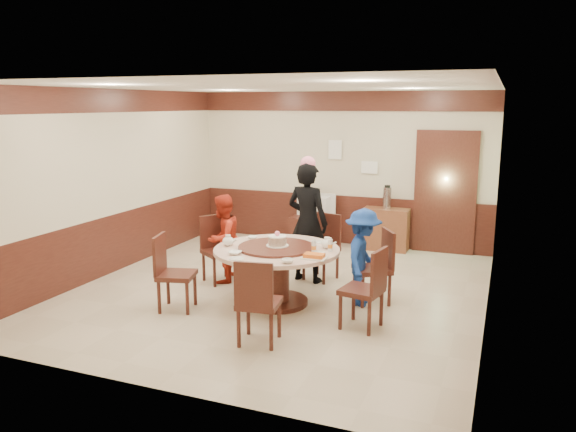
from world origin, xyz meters
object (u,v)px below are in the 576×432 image
at_px(tv_stand, 314,230).
at_px(television, 314,205).
at_px(person_blue, 363,257).
at_px(thermos, 387,198).
at_px(person_standing, 308,223).
at_px(birthday_cake, 277,241).
at_px(shrimp_platter, 314,256).
at_px(side_cabinet, 386,229).
at_px(banquet_table, 277,264).
at_px(person_red, 223,239).

bearing_deg(tv_stand, television, 0.00).
distance_m(person_blue, thermos, 2.94).
xyz_separation_m(person_standing, birthday_cake, (-0.04, -1.07, -0.03)).
bearing_deg(birthday_cake, shrimp_platter, -26.80).
xyz_separation_m(person_standing, side_cabinet, (0.71, 2.21, -0.50)).
height_order(shrimp_platter, television, television).
distance_m(shrimp_platter, side_cabinet, 3.61).
relative_size(person_standing, person_blue, 1.39).
bearing_deg(thermos, shrimp_platter, -92.25).
height_order(banquet_table, side_cabinet, banquet_table).
height_order(banquet_table, tv_stand, banquet_table).
bearing_deg(shrimp_platter, birthday_cake, 153.20).
xyz_separation_m(tv_stand, side_cabinet, (1.35, 0.03, 0.12)).
distance_m(tv_stand, thermos, 1.51).
relative_size(person_standing, tv_stand, 2.07).
bearing_deg(side_cabinet, shrimp_platter, -92.22).
bearing_deg(banquet_table, person_blue, 20.39).
bearing_deg(person_red, thermos, 151.48).
bearing_deg(tv_stand, person_standing, -73.73).
bearing_deg(person_red, shrimp_platter, 68.41).
distance_m(person_red, tv_stand, 2.75).
bearing_deg(shrimp_platter, thermos, 87.75).
height_order(person_red, thermos, person_red).
bearing_deg(person_standing, tv_stand, -62.43).
bearing_deg(tv_stand, thermos, 1.27).
height_order(person_standing, shrimp_platter, person_standing).
height_order(tv_stand, side_cabinet, side_cabinet).
relative_size(person_standing, person_red, 1.36).
distance_m(birthday_cake, side_cabinet, 3.40).
bearing_deg(television, person_standing, 112.77).
relative_size(shrimp_platter, television, 0.38).
xyz_separation_m(person_standing, tv_stand, (-0.64, 2.18, -0.63)).
xyz_separation_m(person_standing, person_red, (-1.13, -0.49, -0.23)).
bearing_deg(person_blue, television, 26.08).
bearing_deg(person_red, television, 175.25).
bearing_deg(television, banquet_table, 106.87).
distance_m(birthday_cake, shrimp_platter, 0.68).
bearing_deg(television, person_blue, 126.20).
height_order(person_standing, thermos, person_standing).
bearing_deg(person_blue, banquet_table, 106.76).
bearing_deg(person_red, tv_stand, 175.25).
relative_size(television, thermos, 2.07).
distance_m(person_standing, television, 2.28).
bearing_deg(person_blue, tv_stand, 26.08).
bearing_deg(side_cabinet, tv_stand, -178.72).
xyz_separation_m(person_red, person_blue, (2.14, -0.20, -0.01)).
height_order(television, side_cabinet, television).
bearing_deg(banquet_table, side_cabinet, 77.18).
height_order(shrimp_platter, tv_stand, shrimp_platter).
bearing_deg(person_blue, thermos, 2.12).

